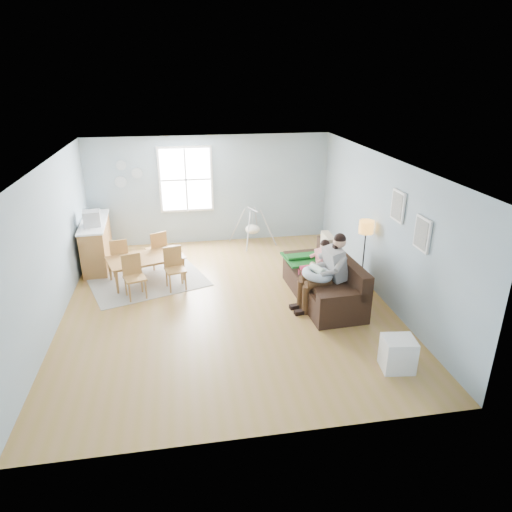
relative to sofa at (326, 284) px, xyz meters
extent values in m
cube|color=#A17B39|center=(-1.91, 0.14, -0.36)|extent=(8.40, 9.40, 0.08)
cube|color=silver|center=(-1.91, 0.14, 2.68)|extent=(8.40, 9.40, 0.60)
cube|color=#89A0B3|center=(-1.91, 4.80, 1.03)|extent=(8.40, 0.08, 3.90)
cube|color=#89A0B3|center=(-1.91, -4.52, 1.03)|extent=(8.40, 0.08, 3.90)
cube|color=#89A0B3|center=(2.25, 0.14, 1.03)|extent=(0.08, 9.40, 3.90)
cube|color=white|center=(-2.51, 3.61, 1.33)|extent=(1.32, 0.06, 1.62)
cube|color=white|center=(-2.51, 3.58, 1.33)|extent=(1.20, 0.02, 1.50)
cube|color=white|center=(-2.51, 3.57, 1.33)|extent=(1.20, 0.03, 0.04)
cube|color=white|center=(-2.51, 3.57, 1.33)|extent=(0.04, 0.03, 1.50)
cube|color=white|center=(1.06, -1.36, 1.43)|extent=(0.04, 0.44, 0.54)
cube|color=slate|center=(1.04, -1.36, 1.43)|extent=(0.01, 0.36, 0.46)
cube|color=white|center=(1.06, -0.46, 1.63)|extent=(0.04, 0.44, 0.54)
cube|color=slate|center=(1.04, -0.46, 1.63)|extent=(0.01, 0.36, 0.46)
cylinder|color=#A1B5C1|center=(-4.01, 3.61, 1.73)|extent=(0.24, 0.02, 0.24)
cylinder|color=#A1B5C1|center=(-3.66, 3.61, 1.53)|extent=(0.26, 0.02, 0.26)
cylinder|color=#A1B5C1|center=(-4.06, 3.61, 1.33)|extent=(0.28, 0.02, 0.28)
cube|color=black|center=(-0.06, 0.00, -0.10)|extent=(1.08, 2.27, 0.44)
cube|color=black|center=(0.30, 0.02, 0.35)|extent=(0.34, 2.23, 0.45)
cube|color=black|center=(0.00, -1.01, 0.21)|extent=(0.96, 0.27, 0.17)
cube|color=black|center=(-0.12, 1.00, 0.21)|extent=(0.96, 0.27, 0.17)
cube|color=#155E1D|center=(-0.13, 0.73, 0.25)|extent=(1.08, 0.90, 0.04)
cube|color=#BEB391|center=(0.20, 0.59, 0.51)|extent=(0.17, 0.56, 0.55)
cube|color=gray|center=(0.05, -0.30, 0.55)|extent=(0.44, 0.51, 0.63)
sphere|color=tan|center=(0.11, -0.29, 0.97)|extent=(0.23, 0.23, 0.23)
sphere|color=black|center=(0.11, -0.29, 1.01)|extent=(0.22, 0.22, 0.22)
cylinder|color=#352013|center=(-0.31, -0.47, 0.25)|extent=(0.50, 0.24, 0.17)
cylinder|color=#352013|center=(-0.34, -0.25, 0.25)|extent=(0.50, 0.24, 0.17)
cylinder|color=#352013|center=(-0.54, -0.51, -0.04)|extent=(0.14, 0.14, 0.55)
cylinder|color=#352013|center=(-0.57, -0.28, -0.04)|extent=(0.14, 0.14, 0.55)
cube|color=black|center=(-0.62, -0.52, -0.28)|extent=(0.27, 0.14, 0.08)
cube|color=black|center=(-0.66, -0.30, -0.28)|extent=(0.27, 0.14, 0.08)
torus|color=#A9BED4|center=(-0.29, -0.34, 0.38)|extent=(0.59, 0.58, 0.23)
cylinder|color=silver|center=(-0.29, -0.34, 0.47)|extent=(0.24, 0.35, 0.14)
sphere|color=tan|center=(-0.33, -0.16, 0.49)|extent=(0.12, 0.12, 0.12)
cube|color=white|center=(-0.02, 0.22, 0.43)|extent=(0.28, 0.31, 0.40)
sphere|color=tan|center=(0.01, 0.22, 0.70)|extent=(0.19, 0.19, 0.19)
sphere|color=black|center=(0.01, 0.22, 0.74)|extent=(0.18, 0.18, 0.18)
cylinder|color=#E03661|center=(-0.27, 0.11, 0.25)|extent=(0.34, 0.13, 0.10)
cylinder|color=#E03661|center=(-0.29, 0.26, 0.25)|extent=(0.34, 0.13, 0.10)
cylinder|color=#E03661|center=(-0.43, 0.09, 0.07)|extent=(0.08, 0.08, 0.33)
cylinder|color=#E03661|center=(-0.44, 0.25, 0.07)|extent=(0.08, 0.08, 0.33)
cylinder|color=black|center=(0.89, 0.39, -0.30)|extent=(0.25, 0.25, 0.03)
cylinder|color=black|center=(0.89, 0.39, 0.31)|extent=(0.03, 0.03, 1.25)
cylinder|color=orange|center=(0.89, 0.39, 0.98)|extent=(0.29, 0.29, 0.25)
cube|color=white|center=(0.36, -2.35, -0.06)|extent=(0.50, 0.46, 0.51)
cube|color=black|center=(0.16, -2.33, -0.06)|extent=(0.07, 0.35, 0.41)
cube|color=gray|center=(-3.45, 1.40, -0.31)|extent=(2.72, 2.38, 0.01)
imported|color=olive|center=(-3.45, 1.40, -0.05)|extent=(1.71, 1.27, 0.54)
cube|color=olive|center=(-3.63, 0.66, 0.10)|extent=(0.49, 0.49, 0.04)
cube|color=olive|center=(-3.69, 0.83, 0.33)|extent=(0.36, 0.15, 0.42)
cylinder|color=olive|center=(-3.73, 0.46, -0.11)|extent=(0.04, 0.04, 0.42)
cylinder|color=olive|center=(-3.43, 0.56, -0.11)|extent=(0.04, 0.04, 0.42)
cylinder|color=olive|center=(-3.83, 0.76, -0.11)|extent=(0.04, 0.04, 0.42)
cylinder|color=olive|center=(-3.53, 0.86, -0.11)|extent=(0.04, 0.04, 0.42)
cube|color=olive|center=(-2.86, 0.93, 0.10)|extent=(0.47, 0.47, 0.04)
cube|color=olive|center=(-2.90, 1.10, 0.33)|extent=(0.37, 0.12, 0.43)
cylinder|color=olive|center=(-2.97, 0.74, -0.11)|extent=(0.04, 0.04, 0.42)
cylinder|color=olive|center=(-2.67, 0.81, -0.11)|extent=(0.04, 0.04, 0.42)
cylinder|color=olive|center=(-3.05, 1.04, -0.11)|extent=(0.04, 0.04, 0.42)
cylinder|color=olive|center=(-2.74, 1.12, -0.11)|extent=(0.04, 0.04, 0.42)
cube|color=olive|center=(-4.05, 1.87, 0.09)|extent=(0.45, 0.45, 0.04)
cube|color=olive|center=(-4.02, 1.70, 0.32)|extent=(0.36, 0.11, 0.42)
cylinder|color=olive|center=(-3.93, 2.05, -0.11)|extent=(0.04, 0.04, 0.41)
cylinder|color=olive|center=(-4.23, 1.99, -0.11)|extent=(0.04, 0.04, 0.41)
cylinder|color=olive|center=(-3.87, 1.74, -0.11)|extent=(0.04, 0.04, 0.41)
cylinder|color=olive|center=(-4.17, 1.68, -0.11)|extent=(0.04, 0.04, 0.41)
cube|color=olive|center=(-3.27, 2.13, 0.10)|extent=(0.53, 0.53, 0.04)
cube|color=olive|center=(-3.19, 1.97, 0.34)|extent=(0.35, 0.20, 0.43)
cylinder|color=olive|center=(-3.20, 2.35, -0.11)|extent=(0.04, 0.04, 0.42)
cylinder|color=olive|center=(-3.49, 2.20, -0.11)|extent=(0.04, 0.04, 0.42)
cylinder|color=olive|center=(-3.06, 2.06, -0.11)|extent=(0.04, 0.04, 0.42)
cylinder|color=olive|center=(-3.34, 1.92, -0.11)|extent=(0.04, 0.04, 0.42)
cube|color=olive|center=(-4.61, 2.54, 0.18)|extent=(0.60, 1.83, 1.00)
cube|color=white|center=(-4.61, 2.54, 0.69)|extent=(0.64, 1.87, 0.04)
cube|color=#B6B6BB|center=(-4.57, 2.19, 0.88)|extent=(0.39, 0.37, 0.33)
cube|color=black|center=(-4.73, 2.17, 0.88)|extent=(0.05, 0.27, 0.23)
cylinder|color=#B6B6BB|center=(-0.91, 3.24, 0.59)|extent=(0.22, 0.49, 0.04)
ellipsoid|color=beige|center=(-0.91, 3.24, 0.07)|extent=(0.37, 0.37, 0.23)
cylinder|color=#B6B6BB|center=(-0.91, 3.24, 0.33)|extent=(0.01, 0.01, 0.41)
cylinder|color=#B6B6BB|center=(-1.07, 2.86, 0.15)|extent=(0.20, 0.42, 0.91)
cylinder|color=#B6B6BB|center=(-0.53, 3.07, 0.15)|extent=(0.41, 0.22, 0.91)
cylinder|color=#B6B6BB|center=(-1.28, 3.40, 0.15)|extent=(0.41, 0.22, 0.91)
cylinder|color=#B6B6BB|center=(-0.74, 3.61, 0.15)|extent=(0.20, 0.42, 0.91)
camera|label=1|loc=(-2.66, -7.61, 3.82)|focal=32.00mm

